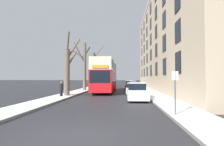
{
  "coord_description": "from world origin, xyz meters",
  "views": [
    {
      "loc": [
        1.52,
        -5.8,
        1.95
      ],
      "look_at": [
        0.2,
        12.96,
        2.5
      ],
      "focal_mm": 28.0,
      "sensor_mm": 36.0,
      "label": 1
    }
  ],
  "objects_px": {
    "bare_tree_left_0": "(68,69)",
    "bare_tree_left_1": "(84,65)",
    "parked_car_2": "(131,86)",
    "bare_tree_left_2": "(94,68)",
    "parked_car_1": "(133,89)",
    "parked_car_3": "(130,85)",
    "double_decker_bus": "(106,74)",
    "bare_tree_left_3": "(100,71)",
    "pedestrian_left_sidewalk": "(61,89)",
    "parked_car_4": "(129,84)",
    "parked_car_0": "(137,92)",
    "street_sign_post": "(175,90)"
  },
  "relations": [
    {
      "from": "bare_tree_left_0",
      "to": "parked_car_2",
      "type": "xyz_separation_m",
      "value": [
        7.15,
        9.44,
        -2.22
      ]
    },
    {
      "from": "bare_tree_left_0",
      "to": "parked_car_1",
      "type": "relative_size",
      "value": 1.47
    },
    {
      "from": "bare_tree_left_2",
      "to": "double_decker_bus",
      "type": "height_order",
      "value": "bare_tree_left_2"
    },
    {
      "from": "bare_tree_left_1",
      "to": "bare_tree_left_3",
      "type": "height_order",
      "value": "bare_tree_left_3"
    },
    {
      "from": "bare_tree_left_1",
      "to": "pedestrian_left_sidewalk",
      "type": "distance_m",
      "value": 9.54
    },
    {
      "from": "double_decker_bus",
      "to": "parked_car_4",
      "type": "relative_size",
      "value": 2.58
    },
    {
      "from": "bare_tree_left_1",
      "to": "parked_car_0",
      "type": "relative_size",
      "value": 1.67
    },
    {
      "from": "parked_car_4",
      "to": "pedestrian_left_sidewalk",
      "type": "xyz_separation_m",
      "value": [
        -7.37,
        -21.87,
        0.24
      ]
    },
    {
      "from": "parked_car_0",
      "to": "bare_tree_left_2",
      "type": "bearing_deg",
      "value": 110.74
    },
    {
      "from": "bare_tree_left_0",
      "to": "bare_tree_left_1",
      "type": "xyz_separation_m",
      "value": [
        -0.03,
        7.84,
        0.99
      ]
    },
    {
      "from": "double_decker_bus",
      "to": "parked_car_4",
      "type": "height_order",
      "value": "double_decker_bus"
    },
    {
      "from": "bare_tree_left_3",
      "to": "parked_car_3",
      "type": "relative_size",
      "value": 2.11
    },
    {
      "from": "bare_tree_left_1",
      "to": "parked_car_2",
      "type": "bearing_deg",
      "value": 12.54
    },
    {
      "from": "bare_tree_left_2",
      "to": "pedestrian_left_sidewalk",
      "type": "xyz_separation_m",
      "value": [
        -0.21,
        -17.72,
        -3.07
      ]
    },
    {
      "from": "bare_tree_left_3",
      "to": "parked_car_2",
      "type": "bearing_deg",
      "value": -65.9
    },
    {
      "from": "bare_tree_left_1",
      "to": "parked_car_1",
      "type": "distance_m",
      "value": 9.12
    },
    {
      "from": "double_decker_bus",
      "to": "parked_car_0",
      "type": "relative_size",
      "value": 2.67
    },
    {
      "from": "parked_car_0",
      "to": "pedestrian_left_sidewalk",
      "type": "bearing_deg",
      "value": 170.75
    },
    {
      "from": "parked_car_0",
      "to": "street_sign_post",
      "type": "relative_size",
      "value": 1.89
    },
    {
      "from": "parked_car_2",
      "to": "double_decker_bus",
      "type": "bearing_deg",
      "value": -141.04
    },
    {
      "from": "bare_tree_left_1",
      "to": "street_sign_post",
      "type": "distance_m",
      "value": 19.39
    },
    {
      "from": "bare_tree_left_0",
      "to": "bare_tree_left_1",
      "type": "bearing_deg",
      "value": 90.19
    },
    {
      "from": "parked_car_3",
      "to": "parked_car_4",
      "type": "distance_m",
      "value": 6.1
    },
    {
      "from": "bare_tree_left_0",
      "to": "parked_car_2",
      "type": "relative_size",
      "value": 1.58
    },
    {
      "from": "bare_tree_left_3",
      "to": "parked_car_4",
      "type": "height_order",
      "value": "bare_tree_left_3"
    },
    {
      "from": "double_decker_bus",
      "to": "parked_car_3",
      "type": "bearing_deg",
      "value": 65.29
    },
    {
      "from": "parked_car_1",
      "to": "street_sign_post",
      "type": "distance_m",
      "value": 12.71
    },
    {
      "from": "bare_tree_left_0",
      "to": "bare_tree_left_1",
      "type": "distance_m",
      "value": 7.9
    },
    {
      "from": "bare_tree_left_1",
      "to": "bare_tree_left_3",
      "type": "bearing_deg",
      "value": 90.59
    },
    {
      "from": "bare_tree_left_0",
      "to": "bare_tree_left_1",
      "type": "height_order",
      "value": "bare_tree_left_1"
    },
    {
      "from": "bare_tree_left_1",
      "to": "bare_tree_left_2",
      "type": "distance_m",
      "value": 8.67
    },
    {
      "from": "parked_car_1",
      "to": "pedestrian_left_sidewalk",
      "type": "height_order",
      "value": "pedestrian_left_sidewalk"
    },
    {
      "from": "parked_car_1",
      "to": "bare_tree_left_3",
      "type": "bearing_deg",
      "value": 108.01
    },
    {
      "from": "bare_tree_left_2",
      "to": "parked_car_1",
      "type": "distance_m",
      "value": 15.43
    },
    {
      "from": "bare_tree_left_0",
      "to": "double_decker_bus",
      "type": "height_order",
      "value": "bare_tree_left_0"
    },
    {
      "from": "parked_car_0",
      "to": "pedestrian_left_sidewalk",
      "type": "relative_size",
      "value": 2.74
    },
    {
      "from": "parked_car_2",
      "to": "pedestrian_left_sidewalk",
      "type": "distance_m",
      "value": 12.95
    },
    {
      "from": "double_decker_bus",
      "to": "bare_tree_left_1",
      "type": "bearing_deg",
      "value": 157.08
    },
    {
      "from": "bare_tree_left_1",
      "to": "parked_car_3",
      "type": "bearing_deg",
      "value": 43.15
    },
    {
      "from": "parked_car_0",
      "to": "parked_car_2",
      "type": "relative_size",
      "value": 1.03
    },
    {
      "from": "parked_car_1",
      "to": "parked_car_3",
      "type": "distance_m",
      "value": 11.32
    },
    {
      "from": "bare_tree_left_1",
      "to": "parked_car_1",
      "type": "bearing_deg",
      "value": -32.61
    },
    {
      "from": "bare_tree_left_1",
      "to": "parked_car_4",
      "type": "relative_size",
      "value": 1.62
    },
    {
      "from": "double_decker_bus",
      "to": "bare_tree_left_2",
      "type": "bearing_deg",
      "value": 108.59
    },
    {
      "from": "parked_car_2",
      "to": "pedestrian_left_sidewalk",
      "type": "xyz_separation_m",
      "value": [
        -7.37,
        -10.64,
        0.19
      ]
    },
    {
      "from": "bare_tree_left_3",
      "to": "double_decker_bus",
      "type": "xyz_separation_m",
      "value": [
        3.6,
        -19.5,
        -1.33
      ]
    },
    {
      "from": "bare_tree_left_0",
      "to": "parked_car_3",
      "type": "xyz_separation_m",
      "value": [
        7.15,
        14.57,
        -2.26
      ]
    },
    {
      "from": "parked_car_4",
      "to": "pedestrian_left_sidewalk",
      "type": "bearing_deg",
      "value": -108.62
    },
    {
      "from": "double_decker_bus",
      "to": "parked_car_2",
      "type": "xyz_separation_m",
      "value": [
        3.76,
        3.04,
        -1.77
      ]
    },
    {
      "from": "parked_car_2",
      "to": "parked_car_3",
      "type": "xyz_separation_m",
      "value": [
        0.0,
        5.13,
        -0.04
      ]
    }
  ]
}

